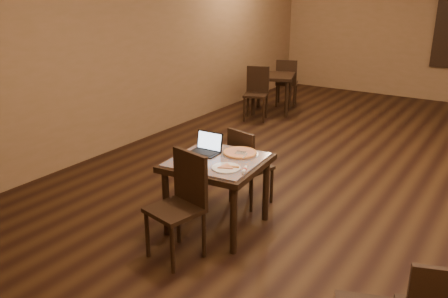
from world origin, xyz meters
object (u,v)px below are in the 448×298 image
Objects in this scene: pizza_pan at (240,154)px; chair_main_near at (182,199)px; other_table_b_chair_far at (287,80)px; other_table_b at (272,81)px; tiled_table at (217,168)px; chair_main_far at (247,163)px; laptop at (207,147)px; other_table_b_chair_near at (257,90)px.

chair_main_near is at bearing -96.77° from pizza_pan.
other_table_b is at bearing 67.57° from other_table_b_chair_far.
tiled_table reaches higher than other_table_b.
pizza_pan is (0.14, -0.38, 0.26)m from chair_main_far.
laptop is at bearing -156.16° from pizza_pan.
other_table_b_chair_near is at bearing 108.96° from tiled_table.
other_table_b is at bearing 67.57° from other_table_b_chair_near.
other_table_b_chair_near is at bearing -48.31° from chair_main_far.
other_table_b_chair_near is (-1.53, 3.79, -0.27)m from laptop.
tiled_table is 1.10× the size of chair_main_far.
other_table_b_chair_far reaches higher than chair_main_far.
other_table_b is 0.57m from other_table_b_chair_near.
chair_main_far is at bearing 69.01° from laptop.
chair_main_far is 0.89× the size of other_table_b.
chair_main_far reaches higher than tiled_table.
chair_main_near is 5.89m from other_table_b_chair_far.
other_table_b_chair_far reaches higher than tiled_table.
chair_main_near is at bearing -93.24° from tiled_table.
other_table_b_chair_far reaches higher than pizza_pan.
chair_main_near is 4.83m from other_table_b_chair_near.
chair_main_near reaches higher than chair_main_far.
chair_main_far is at bearing -81.97° from other_table_b_chair_near.
chair_main_far is at bearing 86.81° from tiled_table.
chair_main_near is 2.60× the size of pizza_pan.
other_table_b_chair_far is at bearing 67.57° from other_table_b.
tiled_table is at bearing -28.22° from laptop.
tiled_table is 0.62m from chair_main_near.
chair_main_near reaches higher than other_table_b_chair_far.
pizza_pan is 4.10m from other_table_b_chair_near.
pizza_pan is at bearing -86.25° from other_table_b.
other_table_b is 1.05× the size of other_table_b_chair_near.
other_table_b_chair_far is at bearing 118.87° from chair_main_near.
chair_main_near is 5.36m from other_table_b.
other_table_b_chair_far reaches higher than other_table_b.
chair_main_far is (-0.04, 1.24, -0.05)m from chair_main_near.
other_table_b is at bearing 106.98° from laptop.
other_table_b_chair_far is (-1.67, 5.03, -0.11)m from tiled_table.
tiled_table is 2.59× the size of pizza_pan.
other_table_b_chair_far is (-1.69, 5.64, -0.02)m from chair_main_near.
other_table_b_chair_far is at bearing 67.57° from other_table_b_chair_near.
other_table_b is 0.57m from other_table_b_chair_far.
chair_main_far is 2.36× the size of pizza_pan.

